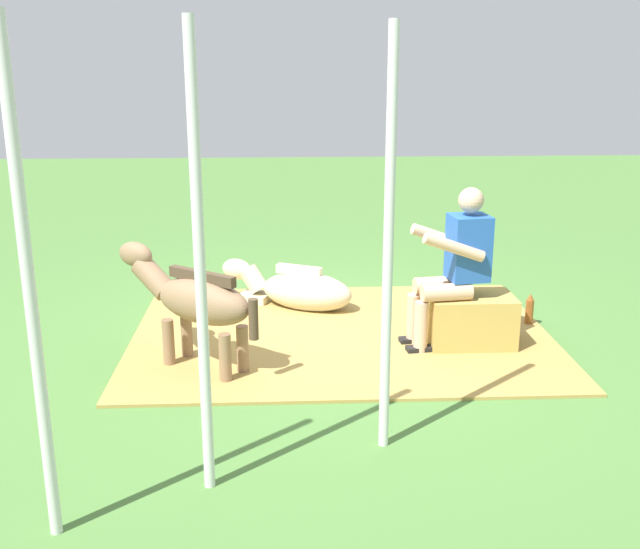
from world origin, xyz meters
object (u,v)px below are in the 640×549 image
Objects in this scene: pony_lying at (297,289)px; soda_bottle at (529,310)px; tent_pole_left at (388,249)px; pony_standing at (194,299)px; hay_bale at (470,321)px; tent_pole_mid at (200,271)px; tent_pole_right at (30,296)px; person_seated at (454,262)px.

soda_bottle is at bearing 164.36° from pony_lying.
tent_pole_left is (1.56, 2.04, 1.10)m from soda_bottle.
pony_standing is 3.90× the size of soda_bottle.
tent_pole_mid is (1.94, 2.01, 1.02)m from hay_bale.
tent_pole_mid is at bearing -151.97° from tent_pole_right.
hay_bale is 0.52× the size of person_seated.
pony_standing is at bearing -81.45° from tent_pole_mid.
pony_lying is 0.53× the size of tent_pole_left.
tent_pole_right is at bearing 76.87° from pony_standing.
tent_pole_left is 1.00× the size of tent_pole_right.
tent_pole_mid is (1.02, 0.41, 0.00)m from tent_pole_left.
soda_bottle is 0.12× the size of tent_pole_mid.
tent_pole_left is (-1.27, 1.25, 0.69)m from pony_standing.
pony_standing is (2.19, 0.35, 0.33)m from hay_bale.
pony_standing is 1.62m from pony_lying.
person_seated is at bearing 29.92° from soda_bottle.
tent_pole_right is at bearing 24.52° from tent_pole_left.
tent_pole_left reaches higher than pony_standing.
soda_bottle is at bearing -150.08° from person_seated.
pony_lying is 0.53× the size of tent_pole_right.
tent_pole_left reaches higher than pony_lying.
tent_pole_right is 0.82m from tent_pole_mid.
person_seated is at bearing -136.47° from tent_pole_right.
hay_bale is at bearing -170.99° from pony_standing.
person_seated is (0.16, 0.01, 0.50)m from hay_bale.
person_seated is 1.09m from soda_bottle.
tent_pole_right is (2.66, 2.39, 1.02)m from hay_bale.
hay_bale is 1.73m from pony_lying.
soda_bottle is 4.49m from tent_pole_right.
soda_bottle is at bearing -139.33° from tent_pole_right.
tent_pole_right is at bearing 43.53° from person_seated.
tent_pole_right reaches higher than person_seated.
pony_standing reaches higher than pony_lying.
person_seated reaches higher than pony_lying.
person_seated is at bearing 5.00° from hay_bale.
pony_lying is at bearing -79.69° from tent_pole_left.
tent_pole_mid reaches higher than person_seated.
tent_pole_right is (2.50, 2.38, 0.52)m from person_seated.
hay_bale is 3.72m from tent_pole_right.
hay_bale is 0.78m from soda_bottle.
person_seated is 0.53× the size of tent_pole_mid.
pony_standing is 0.47× the size of tent_pole_right.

